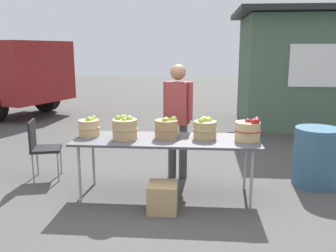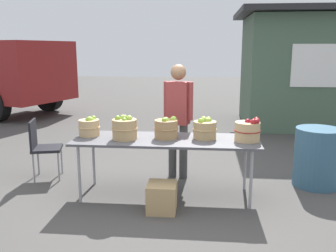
{
  "view_description": "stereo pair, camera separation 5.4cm",
  "coord_description": "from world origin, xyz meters",
  "px_view_note": "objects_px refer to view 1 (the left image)",
  "views": [
    {
      "loc": [
        0.38,
        -4.42,
        1.86
      ],
      "look_at": [
        0.0,
        0.3,
        0.85
      ],
      "focal_mm": 39.13,
      "sensor_mm": 36.0,
      "label": 1
    },
    {
      "loc": [
        0.44,
        -4.41,
        1.86
      ],
      "look_at": [
        0.0,
        0.3,
        0.85
      ],
      "focal_mm": 39.13,
      "sensor_mm": 36.0,
      "label": 2
    }
  ],
  "objects_px": {
    "trash_barrel": "(316,157)",
    "folding_chair": "(41,145)",
    "vendor_adult": "(178,112)",
    "apple_basket_green_1": "(125,128)",
    "apple_basket_green_3": "(205,129)",
    "apple_basket_green_2": "(167,128)",
    "produce_crate": "(163,197)",
    "market_table": "(166,142)",
    "apple_basket_green_0": "(89,127)",
    "apple_basket_red_0": "(248,130)"
  },
  "relations": [
    {
      "from": "trash_barrel",
      "to": "apple_basket_red_0",
      "type": "bearing_deg",
      "value": -151.58
    },
    {
      "from": "market_table",
      "to": "folding_chair",
      "type": "distance_m",
      "value": 1.92
    },
    {
      "from": "trash_barrel",
      "to": "produce_crate",
      "type": "xyz_separation_m",
      "value": [
        -2.02,
        -1.01,
        -0.24
      ]
    },
    {
      "from": "produce_crate",
      "to": "apple_basket_green_0",
      "type": "bearing_deg",
      "value": 151.35
    },
    {
      "from": "apple_basket_green_2",
      "to": "trash_barrel",
      "type": "bearing_deg",
      "value": 13.91
    },
    {
      "from": "apple_basket_green_0",
      "to": "apple_basket_green_2",
      "type": "height_order",
      "value": "apple_basket_green_2"
    },
    {
      "from": "apple_basket_green_3",
      "to": "folding_chair",
      "type": "relative_size",
      "value": 0.35
    },
    {
      "from": "apple_basket_green_2",
      "to": "produce_crate",
      "type": "bearing_deg",
      "value": -90.39
    },
    {
      "from": "vendor_adult",
      "to": "produce_crate",
      "type": "bearing_deg",
      "value": 99.97
    },
    {
      "from": "apple_basket_green_2",
      "to": "apple_basket_red_0",
      "type": "distance_m",
      "value": 1.0
    },
    {
      "from": "apple_basket_green_1",
      "to": "vendor_adult",
      "type": "height_order",
      "value": "vendor_adult"
    },
    {
      "from": "apple_basket_green_0",
      "to": "apple_basket_green_2",
      "type": "distance_m",
      "value": 1.0
    },
    {
      "from": "trash_barrel",
      "to": "folding_chair",
      "type": "bearing_deg",
      "value": -179.17
    },
    {
      "from": "apple_basket_green_2",
      "to": "apple_basket_green_1",
      "type": "bearing_deg",
      "value": -169.58
    },
    {
      "from": "market_table",
      "to": "folding_chair",
      "type": "height_order",
      "value": "folding_chair"
    },
    {
      "from": "market_table",
      "to": "apple_basket_green_0",
      "type": "height_order",
      "value": "apple_basket_green_0"
    },
    {
      "from": "market_table",
      "to": "apple_basket_green_1",
      "type": "bearing_deg",
      "value": -173.78
    },
    {
      "from": "produce_crate",
      "to": "apple_basket_green_3",
      "type": "bearing_deg",
      "value": 48.0
    },
    {
      "from": "folding_chair",
      "to": "apple_basket_green_2",
      "type": "bearing_deg",
      "value": -117.73
    },
    {
      "from": "apple_basket_green_2",
      "to": "apple_basket_green_0",
      "type": "bearing_deg",
      "value": 177.71
    },
    {
      "from": "apple_basket_green_3",
      "to": "trash_barrel",
      "type": "bearing_deg",
      "value": 17.0
    },
    {
      "from": "apple_basket_green_1",
      "to": "produce_crate",
      "type": "bearing_deg",
      "value": -38.88
    },
    {
      "from": "apple_basket_green_2",
      "to": "produce_crate",
      "type": "distance_m",
      "value": 0.87
    },
    {
      "from": "produce_crate",
      "to": "trash_barrel",
      "type": "bearing_deg",
      "value": 26.48
    },
    {
      "from": "vendor_adult",
      "to": "trash_barrel",
      "type": "height_order",
      "value": "vendor_adult"
    },
    {
      "from": "apple_basket_green_1",
      "to": "apple_basket_green_2",
      "type": "xyz_separation_m",
      "value": [
        0.51,
        0.09,
        -0.01
      ]
    },
    {
      "from": "apple_basket_green_3",
      "to": "vendor_adult",
      "type": "relative_size",
      "value": 0.19
    },
    {
      "from": "market_table",
      "to": "apple_basket_green_0",
      "type": "distance_m",
      "value": 1.01
    },
    {
      "from": "apple_basket_green_0",
      "to": "trash_barrel",
      "type": "relative_size",
      "value": 0.35
    },
    {
      "from": "apple_basket_green_1",
      "to": "vendor_adult",
      "type": "xyz_separation_m",
      "value": [
        0.62,
        0.75,
        0.08
      ]
    },
    {
      "from": "apple_basket_green_3",
      "to": "trash_barrel",
      "type": "height_order",
      "value": "apple_basket_green_3"
    },
    {
      "from": "trash_barrel",
      "to": "produce_crate",
      "type": "bearing_deg",
      "value": -153.52
    },
    {
      "from": "apple_basket_green_1",
      "to": "apple_basket_green_3",
      "type": "height_order",
      "value": "apple_basket_green_1"
    },
    {
      "from": "market_table",
      "to": "apple_basket_red_0",
      "type": "relative_size",
      "value": 7.12
    },
    {
      "from": "apple_basket_green_3",
      "to": "apple_basket_green_0",
      "type": "bearing_deg",
      "value": 179.58
    },
    {
      "from": "apple_basket_green_0",
      "to": "produce_crate",
      "type": "relative_size",
      "value": 0.85
    },
    {
      "from": "apple_basket_green_1",
      "to": "apple_basket_red_0",
      "type": "distance_m",
      "value": 1.51
    },
    {
      "from": "apple_basket_green_0",
      "to": "apple_basket_red_0",
      "type": "height_order",
      "value": "apple_basket_red_0"
    },
    {
      "from": "vendor_adult",
      "to": "trash_barrel",
      "type": "bearing_deg",
      "value": -169.35
    },
    {
      "from": "apple_basket_green_1",
      "to": "folding_chair",
      "type": "relative_size",
      "value": 0.38
    },
    {
      "from": "produce_crate",
      "to": "vendor_adult",
      "type": "bearing_deg",
      "value": 84.74
    },
    {
      "from": "apple_basket_green_1",
      "to": "trash_barrel",
      "type": "xyz_separation_m",
      "value": [
        2.53,
        0.59,
        -0.48
      ]
    },
    {
      "from": "apple_basket_green_1",
      "to": "apple_basket_green_3",
      "type": "xyz_separation_m",
      "value": [
        0.99,
        0.12,
        -0.01
      ]
    },
    {
      "from": "apple_basket_green_3",
      "to": "apple_basket_green_1",
      "type": "bearing_deg",
      "value": -172.89
    },
    {
      "from": "apple_basket_green_2",
      "to": "apple_basket_green_3",
      "type": "relative_size",
      "value": 1.02
    },
    {
      "from": "vendor_adult",
      "to": "apple_basket_red_0",
      "type": "bearing_deg",
      "value": 157.07
    },
    {
      "from": "apple_basket_green_2",
      "to": "trash_barrel",
      "type": "height_order",
      "value": "apple_basket_green_2"
    },
    {
      "from": "apple_basket_green_1",
      "to": "apple_basket_green_2",
      "type": "height_order",
      "value": "apple_basket_green_1"
    },
    {
      "from": "market_table",
      "to": "apple_basket_red_0",
      "type": "distance_m",
      "value": 1.02
    },
    {
      "from": "market_table",
      "to": "produce_crate",
      "type": "bearing_deg",
      "value": -89.79
    }
  ]
}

